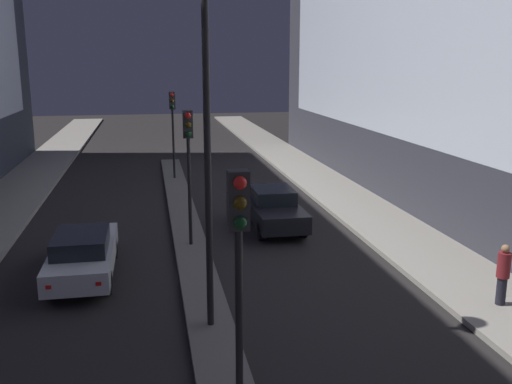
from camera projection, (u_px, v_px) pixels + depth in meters
median_strip at (187, 231)px, 21.26m from camera, size 1.12×31.22×0.15m
traffic_light_near at (239, 249)px, 8.60m from camera, size 0.32×0.42×4.55m
traffic_light_mid at (188, 147)px, 18.71m from camera, size 0.32×0.42×4.55m
traffic_light_far at (173, 115)px, 29.73m from camera, size 0.32×0.42×4.55m
street_lamp at (206, 62)px, 12.20m from camera, size 0.63×0.63×8.18m
car_left_lane at (83, 253)px, 16.77m from camera, size 1.76×4.81×1.42m
car_right_lane at (274, 209)px, 21.73m from camera, size 1.76×4.24×1.50m
pedestrian_on_right_sidewalk at (503, 273)px, 14.45m from camera, size 0.33×0.33×1.60m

